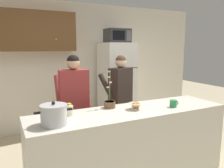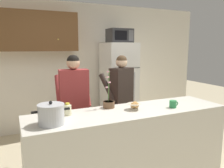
{
  "view_description": "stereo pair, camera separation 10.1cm",
  "coord_description": "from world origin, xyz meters",
  "px_view_note": "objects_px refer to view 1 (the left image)",
  "views": [
    {
      "loc": [
        -1.42,
        -2.3,
        1.7
      ],
      "look_at": [
        0.0,
        0.55,
        1.17
      ],
      "focal_mm": 35.76,
      "sensor_mm": 36.0,
      "label": 1
    },
    {
      "loc": [
        -1.33,
        -2.35,
        1.7
      ],
      "look_at": [
        0.0,
        0.55,
        1.17
      ],
      "focal_mm": 35.76,
      "sensor_mm": 36.0,
      "label": 2
    }
  ],
  "objects_px": {
    "microwave": "(117,36)",
    "potted_orchid": "(110,103)",
    "cooking_pot": "(54,115)",
    "bottle_near_edge": "(69,110)",
    "refrigerator": "(117,85)",
    "person_near_pot": "(74,98)",
    "coffee_mug": "(173,104)",
    "bread_bowl": "(136,105)",
    "person_by_sink": "(120,92)"
  },
  "relations": [
    {
      "from": "bread_bowl",
      "to": "person_by_sink",
      "type": "bearing_deg",
      "value": 74.33
    },
    {
      "from": "potted_orchid",
      "to": "person_by_sink",
      "type": "bearing_deg",
      "value": 51.63
    },
    {
      "from": "microwave",
      "to": "potted_orchid",
      "type": "xyz_separation_m",
      "value": [
        -0.95,
        -1.6,
        -0.94
      ]
    },
    {
      "from": "person_by_sink",
      "to": "potted_orchid",
      "type": "distance_m",
      "value": 0.8
    },
    {
      "from": "cooking_pot",
      "to": "coffee_mug",
      "type": "relative_size",
      "value": 2.92
    },
    {
      "from": "bread_bowl",
      "to": "bottle_near_edge",
      "type": "xyz_separation_m",
      "value": [
        -0.82,
        0.13,
        0.02
      ]
    },
    {
      "from": "person_near_pot",
      "to": "coffee_mug",
      "type": "bearing_deg",
      "value": -37.32
    },
    {
      "from": "refrigerator",
      "to": "coffee_mug",
      "type": "bearing_deg",
      "value": -95.46
    },
    {
      "from": "cooking_pot",
      "to": "potted_orchid",
      "type": "xyz_separation_m",
      "value": [
        0.79,
        0.33,
        -0.04
      ]
    },
    {
      "from": "microwave",
      "to": "person_by_sink",
      "type": "height_order",
      "value": "microwave"
    },
    {
      "from": "microwave",
      "to": "person_by_sink",
      "type": "xyz_separation_m",
      "value": [
        -0.46,
        -0.98,
        -0.96
      ]
    },
    {
      "from": "refrigerator",
      "to": "cooking_pot",
      "type": "distance_m",
      "value": 2.62
    },
    {
      "from": "bread_bowl",
      "to": "bottle_near_edge",
      "type": "relative_size",
      "value": 1.25
    },
    {
      "from": "coffee_mug",
      "to": "bread_bowl",
      "type": "height_order",
      "value": "bread_bowl"
    },
    {
      "from": "microwave",
      "to": "bread_bowl",
      "type": "relative_size",
      "value": 2.66
    },
    {
      "from": "refrigerator",
      "to": "person_by_sink",
      "type": "relative_size",
      "value": 1.14
    },
    {
      "from": "bread_bowl",
      "to": "potted_orchid",
      "type": "height_order",
      "value": "potted_orchid"
    },
    {
      "from": "refrigerator",
      "to": "bottle_near_edge",
      "type": "bearing_deg",
      "value": -131.38
    },
    {
      "from": "microwave",
      "to": "bottle_near_edge",
      "type": "xyz_separation_m",
      "value": [
        -1.51,
        -1.7,
        -0.94
      ]
    },
    {
      "from": "person_by_sink",
      "to": "potted_orchid",
      "type": "bearing_deg",
      "value": -128.37
    },
    {
      "from": "microwave",
      "to": "person_near_pot",
      "type": "xyz_separation_m",
      "value": [
        -1.28,
        -1.11,
        -0.94
      ]
    },
    {
      "from": "cooking_pot",
      "to": "bread_bowl",
      "type": "bearing_deg",
      "value": 6.36
    },
    {
      "from": "person_near_pot",
      "to": "bottle_near_edge",
      "type": "relative_size",
      "value": 11.04
    },
    {
      "from": "coffee_mug",
      "to": "bread_bowl",
      "type": "relative_size",
      "value": 0.72
    },
    {
      "from": "microwave",
      "to": "bottle_near_edge",
      "type": "height_order",
      "value": "microwave"
    },
    {
      "from": "coffee_mug",
      "to": "bread_bowl",
      "type": "xyz_separation_m",
      "value": [
        -0.51,
        0.12,
        0.0
      ]
    },
    {
      "from": "refrigerator",
      "to": "person_near_pot",
      "type": "height_order",
      "value": "refrigerator"
    },
    {
      "from": "refrigerator",
      "to": "bottle_near_edge",
      "type": "relative_size",
      "value": 12.37
    },
    {
      "from": "cooking_pot",
      "to": "bottle_near_edge",
      "type": "height_order",
      "value": "cooking_pot"
    },
    {
      "from": "refrigerator",
      "to": "potted_orchid",
      "type": "height_order",
      "value": "refrigerator"
    },
    {
      "from": "cooking_pot",
      "to": "bottle_near_edge",
      "type": "bearing_deg",
      "value": 47.15
    },
    {
      "from": "coffee_mug",
      "to": "bottle_near_edge",
      "type": "xyz_separation_m",
      "value": [
        -1.32,
        0.25,
        0.02
      ]
    },
    {
      "from": "potted_orchid",
      "to": "refrigerator",
      "type": "bearing_deg",
      "value": 59.64
    },
    {
      "from": "bottle_near_edge",
      "to": "bread_bowl",
      "type": "bearing_deg",
      "value": -8.81
    },
    {
      "from": "person_near_pot",
      "to": "bottle_near_edge",
      "type": "xyz_separation_m",
      "value": [
        -0.23,
        -0.58,
        0.0
      ]
    },
    {
      "from": "refrigerator",
      "to": "potted_orchid",
      "type": "xyz_separation_m",
      "value": [
        -0.95,
        -1.63,
        0.09
      ]
    },
    {
      "from": "microwave",
      "to": "cooking_pot",
      "type": "distance_m",
      "value": 2.76
    },
    {
      "from": "person_by_sink",
      "to": "bread_bowl",
      "type": "relative_size",
      "value": 8.69
    },
    {
      "from": "person_near_pot",
      "to": "coffee_mug",
      "type": "xyz_separation_m",
      "value": [
        1.09,
        -0.83,
        -0.02
      ]
    },
    {
      "from": "person_by_sink",
      "to": "refrigerator",
      "type": "bearing_deg",
      "value": 65.4
    },
    {
      "from": "cooking_pot",
      "to": "coffee_mug",
      "type": "height_order",
      "value": "cooking_pot"
    },
    {
      "from": "refrigerator",
      "to": "microwave",
      "type": "bearing_deg",
      "value": -89.93
    },
    {
      "from": "refrigerator",
      "to": "potted_orchid",
      "type": "relative_size",
      "value": 3.63
    },
    {
      "from": "cooking_pot",
      "to": "coffee_mug",
      "type": "distance_m",
      "value": 1.55
    },
    {
      "from": "bread_bowl",
      "to": "cooking_pot",
      "type": "bearing_deg",
      "value": -173.64
    },
    {
      "from": "bread_bowl",
      "to": "potted_orchid",
      "type": "xyz_separation_m",
      "value": [
        -0.26,
        0.22,
        0.01
      ]
    },
    {
      "from": "refrigerator",
      "to": "cooking_pot",
      "type": "xyz_separation_m",
      "value": [
        -1.74,
        -1.96,
        0.13
      ]
    },
    {
      "from": "refrigerator",
      "to": "person_near_pot",
      "type": "xyz_separation_m",
      "value": [
        -1.28,
        -1.14,
        0.1
      ]
    },
    {
      "from": "microwave",
      "to": "coffee_mug",
      "type": "bearing_deg",
      "value": -95.53
    },
    {
      "from": "coffee_mug",
      "to": "potted_orchid",
      "type": "relative_size",
      "value": 0.27
    }
  ]
}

